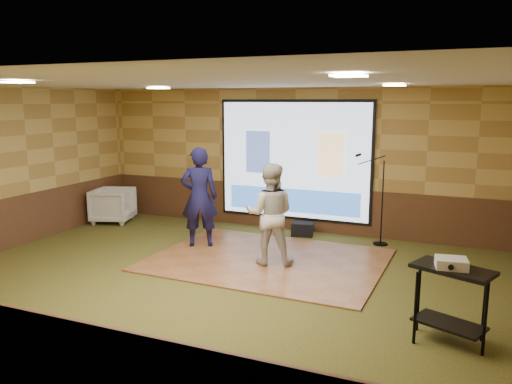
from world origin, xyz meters
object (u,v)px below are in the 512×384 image
at_px(projector, 451,263).
at_px(duffel_bag, 302,229).
at_px(dance_floor, 267,260).
at_px(mic_stand, 378,219).
at_px(player_left, 199,197).
at_px(av_table, 451,291).
at_px(projector_screen, 294,162).
at_px(banquet_chair, 113,205).
at_px(player_right, 270,214).

distance_m(projector, duffel_bag, 4.84).
bearing_deg(duffel_bag, dance_floor, -92.23).
distance_m(dance_floor, mic_stand, 2.43).
xyz_separation_m(player_left, mic_stand, (3.07, 1.49, -0.47)).
xyz_separation_m(av_table, projector, (-0.02, -0.02, 0.34)).
relative_size(projector_screen, av_table, 3.70).
distance_m(dance_floor, duffel_bag, 1.80).
bearing_deg(mic_stand, projector, -79.11).
bearing_deg(projector, banquet_chair, 147.47).
xyz_separation_m(projector_screen, dance_floor, (0.26, -2.17, -1.46)).
relative_size(dance_floor, banquet_chair, 4.53).
bearing_deg(mic_stand, projector_screen, 158.49).
height_order(player_right, mic_stand, mic_stand).
height_order(player_left, av_table, player_left).
height_order(dance_floor, mic_stand, mic_stand).
relative_size(dance_floor, mic_stand, 2.23).
bearing_deg(projector, projector_screen, 119.56).
height_order(player_left, banquet_chair, player_left).
bearing_deg(player_right, projector_screen, -97.01).
distance_m(player_right, av_table, 3.40).
relative_size(projector_screen, mic_stand, 1.89).
relative_size(projector, mic_stand, 0.19).
bearing_deg(mic_stand, player_left, -163.55).
height_order(player_right, av_table, player_right).
bearing_deg(player_right, projector, 131.64).
bearing_deg(dance_floor, projector, -33.74).
distance_m(dance_floor, av_table, 3.64).
height_order(mic_stand, duffel_bag, mic_stand).
distance_m(dance_floor, player_right, 0.89).
height_order(projector, duffel_bag, projector).
xyz_separation_m(player_left, av_table, (4.48, -2.25, -0.35)).
relative_size(av_table, banquet_chair, 1.04).
distance_m(projector_screen, mic_stand, 2.14).
relative_size(banquet_chair, duffel_bag, 1.99).
bearing_deg(player_right, player_left, -32.64).
bearing_deg(av_table, dance_floor, 146.77).
height_order(av_table, duffel_bag, av_table).
distance_m(player_right, duffel_bag, 2.12).
bearing_deg(projector, duffel_bag, 119.17).
bearing_deg(player_left, projector, 125.55).
xyz_separation_m(dance_floor, player_left, (-1.48, 0.28, 0.95)).
height_order(dance_floor, projector, projector).
bearing_deg(player_left, banquet_chair, -46.72).
bearing_deg(projector_screen, mic_stand, -12.16).
bearing_deg(duffel_bag, projector, -52.42).
bearing_deg(player_left, av_table, 125.92).
bearing_deg(player_right, mic_stand, -143.27).
xyz_separation_m(projector_screen, projector, (3.24, -4.16, -0.52)).
distance_m(player_right, projector, 3.38).
bearing_deg(dance_floor, banquet_chair, 163.63).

